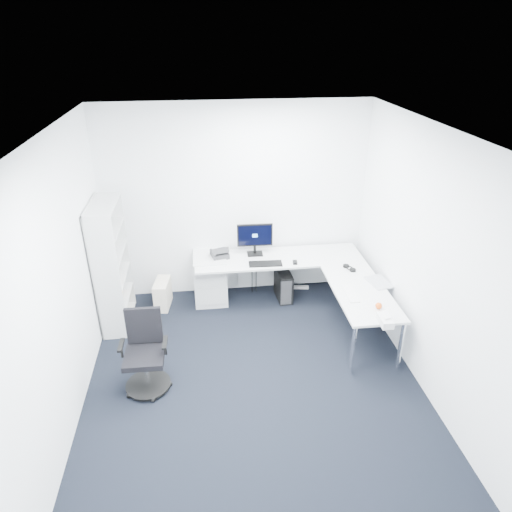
{
  "coord_description": "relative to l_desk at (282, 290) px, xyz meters",
  "views": [
    {
      "loc": [
        -0.46,
        -3.78,
        3.51
      ],
      "look_at": [
        0.15,
        1.05,
        1.05
      ],
      "focal_mm": 32.0,
      "sensor_mm": 36.0,
      "label": 1
    }
  ],
  "objects": [
    {
      "name": "ceiling",
      "position": [
        -0.55,
        -1.4,
        2.36
      ],
      "size": [
        4.2,
        4.2,
        0.0
      ],
      "primitive_type": "plane",
      "color": "white"
    },
    {
      "name": "white_keyboard",
      "position": [
        0.68,
        -0.73,
        0.34
      ],
      "size": [
        0.13,
        0.42,
        0.01
      ],
      "primitive_type": "cube",
      "rotation": [
        0.0,
        0.0,
        -0.03
      ],
      "color": "silver",
      "rests_on": "l_desk"
    },
    {
      "name": "task_chair",
      "position": [
        -1.69,
        -1.29,
        0.11
      ],
      "size": [
        0.51,
        0.51,
        0.89
      ],
      "primitive_type": null,
      "rotation": [
        0.0,
        0.0,
        -0.03
      ],
      "color": "black",
      "rests_on": "ground"
    },
    {
      "name": "mouse",
      "position": [
        0.18,
        0.11,
        0.35
      ],
      "size": [
        0.07,
        0.1,
        0.03
      ],
      "primitive_type": "cube",
      "rotation": [
        0.0,
        0.0,
        -0.12
      ],
      "color": "black",
      "rests_on": "l_desk"
    },
    {
      "name": "monitor",
      "position": [
        -0.32,
        0.44,
        0.57
      ],
      "size": [
        0.49,
        0.17,
        0.47
      ],
      "primitive_type": null,
      "rotation": [
        0.0,
        0.0,
        -0.03
      ],
      "color": "black",
      "rests_on": "l_desk"
    },
    {
      "name": "desk_phone",
      "position": [
        -0.81,
        0.42,
        0.41
      ],
      "size": [
        0.27,
        0.27,
        0.16
      ],
      "primitive_type": null,
      "rotation": [
        0.0,
        0.0,
        0.23
      ],
      "color": "#2D2D30",
      "rests_on": "l_desk"
    },
    {
      "name": "ground",
      "position": [
        -0.55,
        -1.4,
        -0.34
      ],
      "size": [
        4.2,
        4.2,
        0.0
      ],
      "primitive_type": "plane",
      "color": "black"
    },
    {
      "name": "beige_pc_tower",
      "position": [
        -1.62,
        0.34,
        -0.14
      ],
      "size": [
        0.24,
        0.43,
        0.39
      ],
      "primitive_type": "cube",
      "rotation": [
        0.0,
        0.0,
        -0.13
      ],
      "color": "beige",
      "rests_on": "ground"
    },
    {
      "name": "orange_fruit",
      "position": [
        0.9,
        -1.08,
        0.37
      ],
      "size": [
        0.07,
        0.07,
        0.07
      ],
      "primitive_type": "sphere",
      "color": "#DF5213",
      "rests_on": "l_desk"
    },
    {
      "name": "drawer_pedestal",
      "position": [
        -0.95,
        0.45,
        0.01
      ],
      "size": [
        0.45,
        0.56,
        0.69
      ],
      "primitive_type": "cube",
      "color": "silver",
      "rests_on": "ground"
    },
    {
      "name": "wall_right",
      "position": [
        1.25,
        -1.4,
        1.01
      ],
      "size": [
        0.02,
        4.2,
        2.7
      ],
      "primitive_type": "cube",
      "color": "white",
      "rests_on": "ground"
    },
    {
      "name": "bookshelf",
      "position": [
        -2.17,
        0.05,
        0.49
      ],
      "size": [
        0.32,
        0.83,
        1.65
      ],
      "primitive_type": null,
      "color": "silver",
      "rests_on": "ground"
    },
    {
      "name": "black_pc_tower",
      "position": [
        0.08,
        0.34,
        -0.13
      ],
      "size": [
        0.21,
        0.44,
        0.42
      ],
      "primitive_type": "cube",
      "rotation": [
        0.0,
        0.0,
        0.06
      ],
      "color": "black",
      "rests_on": "ground"
    },
    {
      "name": "power_strip",
      "position": [
        0.34,
        0.57,
        -0.32
      ],
      "size": [
        0.34,
        0.1,
        0.04
      ],
      "primitive_type": "cube",
      "rotation": [
        0.0,
        0.0,
        -0.13
      ],
      "color": "silver",
      "rests_on": "ground"
    },
    {
      "name": "wall_back",
      "position": [
        -0.55,
        0.7,
        1.01
      ],
      "size": [
        3.6,
        0.02,
        2.7
      ],
      "primitive_type": "cube",
      "color": "white",
      "rests_on": "ground"
    },
    {
      "name": "wall_left",
      "position": [
        -2.35,
        -1.4,
        1.01
      ],
      "size": [
        0.02,
        4.2,
        2.7
      ],
      "primitive_type": "cube",
      "color": "white",
      "rests_on": "ground"
    },
    {
      "name": "laptop",
      "position": [
        1.11,
        -0.53,
        0.46
      ],
      "size": [
        0.4,
        0.39,
        0.24
      ],
      "primitive_type": null,
      "rotation": [
        0.0,
        0.0,
        0.19
      ],
      "color": "silver",
      "rests_on": "l_desk"
    },
    {
      "name": "wall_front",
      "position": [
        -0.55,
        -3.5,
        1.01
      ],
      "size": [
        3.6,
        0.02,
        2.7
      ],
      "primitive_type": "cube",
      "color": "white",
      "rests_on": "ground"
    },
    {
      "name": "headphones",
      "position": [
        0.86,
        -0.13,
        0.36
      ],
      "size": [
        0.19,
        0.22,
        0.05
      ],
      "primitive_type": null,
      "rotation": [
        0.0,
        0.0,
        0.42
      ],
      "color": "black",
      "rests_on": "l_desk"
    },
    {
      "name": "black_keyboard",
      "position": [
        -0.21,
        0.13,
        0.35
      ],
      "size": [
        0.45,
        0.18,
        0.02
      ],
      "primitive_type": "cube",
      "rotation": [
        0.0,
        0.0,
        -0.05
      ],
      "color": "black",
      "rests_on": "l_desk"
    },
    {
      "name": "l_desk",
      "position": [
        0.0,
        0.0,
        0.0
      ],
      "size": [
        2.3,
        1.29,
        0.67
      ],
      "primitive_type": null,
      "color": "silver",
      "rests_on": "ground"
    },
    {
      "name": "tissue_box",
      "position": [
        0.86,
        -1.37,
        0.38
      ],
      "size": [
        0.12,
        0.23,
        0.08
      ],
      "primitive_type": "cube",
      "rotation": [
        0.0,
        0.0,
        -0.02
      ],
      "color": "silver",
      "rests_on": "l_desk"
    }
  ]
}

